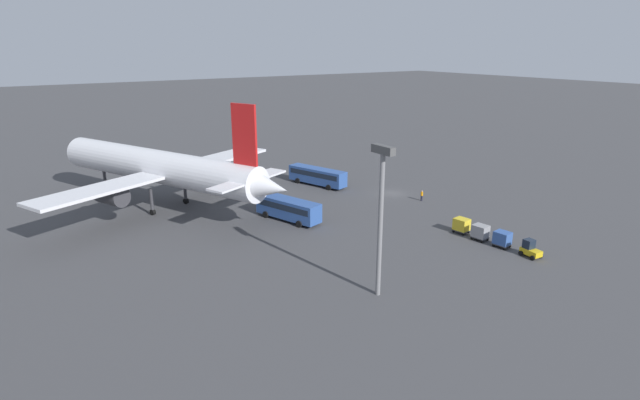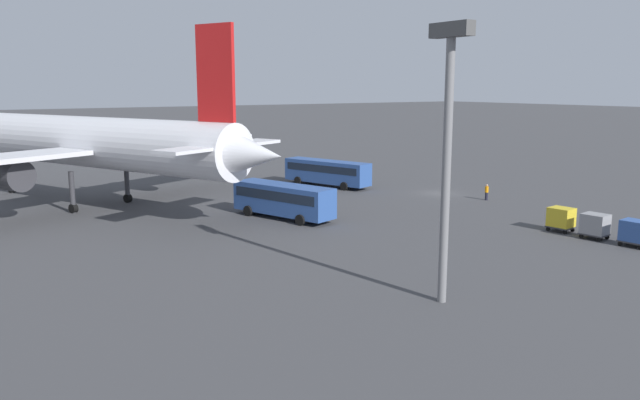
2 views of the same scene
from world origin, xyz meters
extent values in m
plane|color=#424244|center=(0.00, 0.00, 0.00)|extent=(600.00, 600.00, 0.00)
cylinder|color=silver|center=(14.54, 35.56, 6.64)|extent=(38.81, 20.78, 5.10)
cone|color=silver|center=(-5.25, 26.90, 6.64)|extent=(7.92, 6.87, 4.59)
cube|color=silver|center=(17.43, 23.97, 6.00)|extent=(12.19, 19.01, 0.44)
cube|color=red|center=(-2.00, 28.32, 13.27)|extent=(3.82, 1.94, 8.17)
cube|color=silver|center=(-2.37, 28.16, 7.15)|extent=(7.90, 13.28, 0.28)
cylinder|color=#38383D|center=(10.19, 43.50, 4.37)|extent=(5.54, 4.50, 2.81)
cylinder|color=#38383D|center=(17.42, 26.99, 4.37)|extent=(5.54, 4.50, 2.81)
cylinder|color=#38383D|center=(27.41, 41.20, 2.04)|extent=(0.50, 0.50, 4.08)
cylinder|color=black|center=(27.41, 41.20, 0.45)|extent=(1.02, 0.82, 0.90)
cylinder|color=#38383D|center=(11.37, 37.80, 2.04)|extent=(0.50, 0.50, 4.08)
cylinder|color=black|center=(11.37, 37.80, 0.45)|extent=(1.02, 0.82, 0.90)
cylinder|color=#38383D|center=(14.03, 31.72, 2.04)|extent=(0.50, 0.50, 4.08)
cylinder|color=black|center=(14.03, 31.72, 0.45)|extent=(1.02, 0.82, 0.90)
cube|color=#2D5199|center=(11.53, 7.87, 1.80)|extent=(11.90, 6.00, 2.71)
cube|color=#192333|center=(11.53, 7.87, 2.28)|extent=(11.02, 5.76, 0.87)
cylinder|color=black|center=(14.57, 10.25, 0.50)|extent=(1.04, 0.59, 1.00)
cylinder|color=black|center=(15.39, 7.72, 0.50)|extent=(1.04, 0.59, 1.00)
cylinder|color=black|center=(7.68, 8.03, 0.50)|extent=(1.04, 0.59, 1.00)
cylinder|color=black|center=(8.50, 5.49, 0.50)|extent=(1.04, 0.59, 1.00)
cube|color=#2D5199|center=(-1.95, 21.83, 1.82)|extent=(10.93, 5.77, 2.75)
cube|color=#192333|center=(-1.95, 21.83, 2.30)|extent=(10.14, 5.55, 0.88)
cylinder|color=black|center=(0.77, 24.16, 0.50)|extent=(1.04, 0.59, 1.00)
cylinder|color=black|center=(1.61, 21.49, 0.50)|extent=(1.04, 0.59, 1.00)
cylinder|color=black|center=(-5.51, 22.16, 0.50)|extent=(1.04, 0.59, 1.00)
cylinder|color=black|center=(-4.66, 19.50, 0.50)|extent=(1.04, 0.59, 1.00)
cylinder|color=#1E1E2D|center=(-5.90, -1.29, 0.42)|extent=(0.32, 0.32, 0.85)
cylinder|color=orange|center=(-5.90, -1.29, 1.18)|extent=(0.38, 0.38, 0.65)
sphere|color=tan|center=(-5.90, -1.29, 1.62)|extent=(0.24, 0.24, 0.24)
cube|color=#38383D|center=(-25.87, 4.33, 0.41)|extent=(2.19, 1.92, 0.10)
cube|color=#33569E|center=(-25.87, 4.33, 1.26)|extent=(2.08, 1.82, 1.60)
cylinder|color=black|center=(-25.20, 5.06, 0.18)|extent=(0.37, 0.16, 0.36)
cylinder|color=black|center=(-25.04, 3.79, 0.18)|extent=(0.37, 0.16, 0.36)
cylinder|color=black|center=(-26.70, 4.87, 0.18)|extent=(0.37, 0.16, 0.36)
cube|color=#38383D|center=(-22.73, 4.70, 0.41)|extent=(2.19, 1.92, 0.10)
cube|color=gray|center=(-22.73, 4.70, 1.26)|extent=(2.08, 1.82, 1.60)
cylinder|color=black|center=(-22.06, 5.43, 0.18)|extent=(0.37, 0.16, 0.36)
cylinder|color=black|center=(-21.90, 4.16, 0.18)|extent=(0.37, 0.16, 0.36)
cylinder|color=black|center=(-23.57, 5.24, 0.18)|extent=(0.37, 0.16, 0.36)
cylinder|color=black|center=(-23.41, 3.97, 0.18)|extent=(0.37, 0.16, 0.36)
cube|color=#38383D|center=(-19.60, 4.75, 0.41)|extent=(2.19, 1.92, 0.10)
cube|color=gold|center=(-19.60, 4.75, 1.26)|extent=(2.08, 1.82, 1.60)
cylinder|color=black|center=(-18.92, 5.48, 0.18)|extent=(0.37, 0.16, 0.36)
cylinder|color=black|center=(-18.76, 4.21, 0.18)|extent=(0.37, 0.16, 0.36)
cylinder|color=black|center=(-20.43, 5.29, 0.18)|extent=(0.37, 0.16, 0.36)
cylinder|color=black|center=(-20.27, 4.02, 0.18)|extent=(0.37, 0.16, 0.36)
cylinder|color=slate|center=(-26.84, 25.61, 7.41)|extent=(0.50, 0.50, 14.82)
cube|color=#4C4C4C|center=(-26.84, 25.61, 15.22)|extent=(2.80, 0.70, 0.80)
camera|label=1|loc=(-62.11, 56.18, 24.75)|focal=28.00mm
camera|label=2|loc=(-51.72, 50.26, 12.30)|focal=35.00mm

